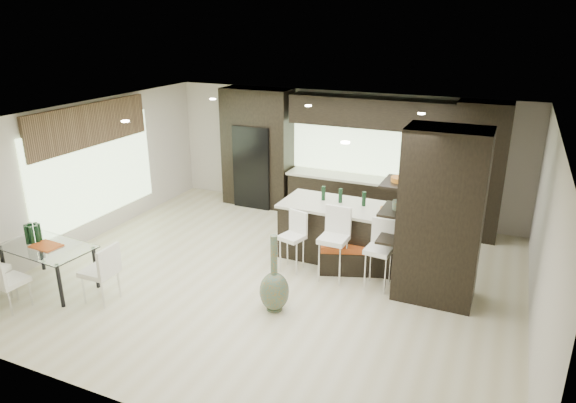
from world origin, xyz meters
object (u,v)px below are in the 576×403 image
at_px(stool_mid, 333,252).
at_px(chair_end, 100,275).
at_px(bench, 359,257).
at_px(floor_vase, 274,273).
at_px(kitchen_island, 349,233).
at_px(stool_left, 292,247).
at_px(dining_table, 50,267).
at_px(chair_near, 11,285).
at_px(stool_right, 378,262).

relative_size(stool_mid, chair_end, 1.16).
bearing_deg(bench, floor_vase, -134.18).
height_order(stool_mid, bench, stool_mid).
bearing_deg(kitchen_island, stool_left, -132.19).
distance_m(stool_mid, bench, 0.62).
relative_size(kitchen_island, stool_left, 2.91).
relative_size(dining_table, chair_near, 1.90).
distance_m(kitchen_island, chair_end, 4.25).
xyz_separation_m(stool_mid, floor_vase, (-0.48, -1.27, 0.10)).
relative_size(stool_right, chair_end, 1.06).
relative_size(kitchen_island, bench, 1.83).
xyz_separation_m(kitchen_island, stool_left, (-0.76, -0.82, -0.09)).
relative_size(stool_mid, bench, 0.75).
bearing_deg(stool_mid, stool_left, 178.55).
height_order(kitchen_island, stool_mid, kitchen_island).
height_order(stool_left, stool_mid, stool_mid).
bearing_deg(chair_end, stool_right, -62.11).
bearing_deg(stool_mid, kitchen_island, 91.13).
bearing_deg(stool_mid, chair_near, -144.34).
bearing_deg(chair_near, dining_table, 94.06).
bearing_deg(chair_near, stool_left, 44.57).
bearing_deg(floor_vase, bench, 65.27).
bearing_deg(stool_left, chair_near, -124.01).
relative_size(stool_left, chair_near, 1.08).
bearing_deg(stool_mid, dining_table, -151.66).
height_order(floor_vase, chair_end, floor_vase).
xyz_separation_m(stool_right, dining_table, (-4.87, -2.13, -0.10)).
xyz_separation_m(stool_right, floor_vase, (-1.24, -1.28, 0.15)).
bearing_deg(kitchen_island, chair_near, -137.51).
xyz_separation_m(dining_table, chair_near, (0.00, -0.71, 0.03)).
bearing_deg(bench, stool_right, -65.21).
bearing_deg(chair_near, stool_right, 34.37).
distance_m(floor_vase, dining_table, 3.73).
height_order(stool_left, floor_vase, floor_vase).
height_order(kitchen_island, stool_right, kitchen_island).
bearing_deg(floor_vase, stool_mid, 69.06).
bearing_deg(chair_end, chair_near, 122.51).
bearing_deg(chair_end, stool_left, -48.15).
bearing_deg(kitchen_island, stool_right, -47.09).
bearing_deg(dining_table, stool_mid, 31.69).
height_order(stool_left, chair_near, stool_left).
xyz_separation_m(stool_mid, dining_table, (-4.11, -2.11, -0.14)).
bearing_deg(bench, stool_mid, -143.24).
bearing_deg(bench, dining_table, -169.15).
distance_m(kitchen_island, stool_left, 1.12).
height_order(kitchen_island, dining_table, kitchen_island).
distance_m(stool_mid, floor_vase, 1.36).
distance_m(stool_left, dining_table, 3.98).
bearing_deg(chair_near, bench, 40.77).
xyz_separation_m(stool_left, bench, (1.08, 0.44, -0.17)).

